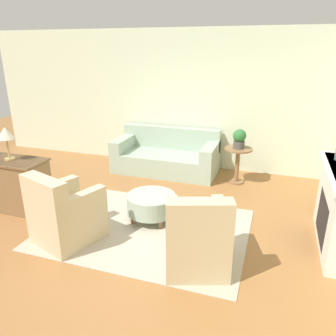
% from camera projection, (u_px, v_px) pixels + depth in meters
% --- Properties ---
extents(ground_plane, '(16.00, 16.00, 0.00)m').
position_uv_depth(ground_plane, '(146.00, 229.00, 4.65)').
color(ground_plane, '#996638').
extents(wall_back, '(9.64, 0.12, 2.80)m').
position_uv_depth(wall_back, '(197.00, 101.00, 6.73)').
color(wall_back, beige).
rests_on(wall_back, ground_plane).
extents(rug, '(2.82, 2.07, 0.01)m').
position_uv_depth(rug, '(146.00, 229.00, 4.65)').
color(rug, '#B2A893').
rests_on(rug, ground_plane).
extents(couch, '(2.09, 0.97, 0.86)m').
position_uv_depth(couch, '(166.00, 157.00, 6.77)').
color(couch, '#9EB29E').
rests_on(couch, ground_plane).
extents(armchair_left, '(0.91, 0.95, 0.96)m').
position_uv_depth(armchair_left, '(64.00, 215.00, 4.24)').
color(armchair_left, '#C6B289').
rests_on(armchair_left, rug).
extents(armchair_right, '(0.91, 0.95, 0.96)m').
position_uv_depth(armchair_right, '(196.00, 239.00, 3.71)').
color(armchair_right, '#C6B289').
rests_on(armchair_right, rug).
extents(ottoman_table, '(0.71, 0.71, 0.39)m').
position_uv_depth(ottoman_table, '(151.00, 204.00, 4.82)').
color(ottoman_table, '#9EB29E').
rests_on(ottoman_table, rug).
extents(side_table, '(0.51, 0.51, 0.68)m').
position_uv_depth(side_table, '(238.00, 160.00, 6.10)').
color(side_table, olive).
rests_on(side_table, ground_plane).
extents(dresser, '(1.07, 0.55, 0.82)m').
position_uv_depth(dresser, '(14.00, 183.00, 5.12)').
color(dresser, olive).
rests_on(dresser, ground_plane).
extents(potted_plant_on_side_table, '(0.24, 0.24, 0.36)m').
position_uv_depth(potted_plant_on_side_table, '(239.00, 138.00, 5.96)').
color(potted_plant_on_side_table, '#4C4742').
rests_on(potted_plant_on_side_table, side_table).
extents(table_lamp, '(0.26, 0.26, 0.51)m').
position_uv_depth(table_lamp, '(6.00, 135.00, 4.85)').
color(table_lamp, tan).
rests_on(table_lamp, dresser).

